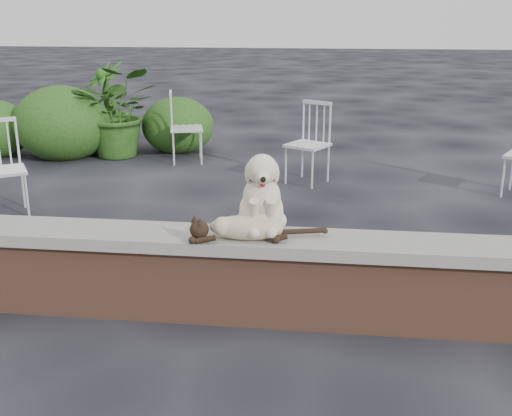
# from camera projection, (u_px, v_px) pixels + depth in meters

# --- Properties ---
(ground) EXTENTS (60.00, 60.00, 0.00)m
(ground) POSITION_uv_depth(u_px,v_px,m) (234.00, 316.00, 4.15)
(ground) COLOR black
(ground) RESTS_ON ground
(brick_wall) EXTENTS (6.00, 0.30, 0.50)m
(brick_wall) POSITION_uv_depth(u_px,v_px,m) (233.00, 282.00, 4.07)
(brick_wall) COLOR brown
(brick_wall) RESTS_ON ground
(capstone) EXTENTS (6.20, 0.40, 0.08)m
(capstone) POSITION_uv_depth(u_px,v_px,m) (233.00, 240.00, 3.99)
(capstone) COLOR slate
(capstone) RESTS_ON brick_wall
(dog) EXTENTS (0.43, 0.52, 0.55)m
(dog) POSITION_uv_depth(u_px,v_px,m) (261.00, 191.00, 3.94)
(dog) COLOR beige
(dog) RESTS_ON capstone
(cat) EXTENTS (1.05, 0.40, 0.17)m
(cat) POSITION_uv_depth(u_px,v_px,m) (246.00, 226.00, 3.86)
(cat) COLOR tan
(cat) RESTS_ON capstone
(chair_a) EXTENTS (0.77, 0.77, 0.94)m
(chair_a) POSITION_uv_depth(u_px,v_px,m) (3.00, 169.00, 6.05)
(chair_a) COLOR silver
(chair_a) RESTS_ON ground
(chair_b) EXTENTS (0.76, 0.76, 0.94)m
(chair_b) POSITION_uv_depth(u_px,v_px,m) (308.00, 144.00, 7.20)
(chair_b) COLOR silver
(chair_b) RESTS_ON ground
(chair_e) EXTENTS (0.68, 0.68, 0.94)m
(chair_e) POSITION_uv_depth(u_px,v_px,m) (186.00, 127.00, 8.20)
(chair_e) COLOR silver
(chair_e) RESTS_ON ground
(potted_plant_a) EXTENTS (1.27, 1.15, 1.25)m
(potted_plant_a) POSITION_uv_depth(u_px,v_px,m) (119.00, 112.00, 8.48)
(potted_plant_a) COLOR #1A4513
(potted_plant_a) RESTS_ON ground
(potted_plant_b) EXTENTS (0.99, 0.99, 1.25)m
(potted_plant_b) POSITION_uv_depth(u_px,v_px,m) (106.00, 105.00, 9.00)
(potted_plant_b) COLOR #1A4513
(potted_plant_b) RESTS_ON ground
(shrubbery) EXTENTS (3.51, 1.65, 1.03)m
(shrubbery) POSITION_uv_depth(u_px,v_px,m) (74.00, 126.00, 8.61)
(shrubbery) COLOR #1A4513
(shrubbery) RESTS_ON ground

